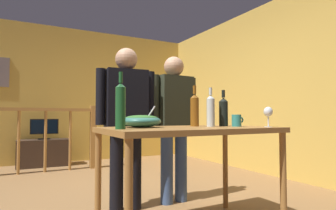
# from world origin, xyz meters

# --- Properties ---
(ground_plane) EXTENTS (8.21, 8.21, 0.00)m
(ground_plane) POSITION_xyz_m (0.00, 0.00, 0.00)
(ground_plane) COLOR olive
(back_wall) EXTENTS (4.85, 0.10, 2.68)m
(back_wall) POSITION_xyz_m (0.00, 3.16, 1.34)
(back_wall) COLOR gold
(back_wall) RESTS_ON ground_plane
(side_wall_right) EXTENTS (0.10, 4.73, 2.68)m
(side_wall_right) POSITION_xyz_m (2.43, 0.95, 1.34)
(side_wall_right) COLOR gold
(side_wall_right) RESTS_ON ground_plane
(stair_railing) EXTENTS (2.39, 0.10, 1.08)m
(stair_railing) POSITION_xyz_m (-0.64, 2.19, 0.64)
(stair_railing) COLOR #9E6B33
(stair_railing) RESTS_ON ground_plane
(tv_console) EXTENTS (0.90, 0.40, 0.48)m
(tv_console) POSITION_xyz_m (-0.62, 2.81, 0.24)
(tv_console) COLOR #38281E
(tv_console) RESTS_ON ground_plane
(flat_screen_tv) EXTENTS (0.47, 0.12, 0.37)m
(flat_screen_tv) POSITION_xyz_m (-0.62, 2.78, 0.70)
(flat_screen_tv) COLOR black
(flat_screen_tv) RESTS_ON tv_console
(serving_table) EXTENTS (1.34, 0.77, 0.81)m
(serving_table) POSITION_xyz_m (0.16, -0.91, 0.73)
(serving_table) COLOR #9E6B33
(serving_table) RESTS_ON ground_plane
(salad_bowl) EXTENTS (0.30, 0.30, 0.17)m
(salad_bowl) POSITION_xyz_m (-0.19, -0.77, 0.87)
(salad_bowl) COLOR #337060
(salad_bowl) RESTS_ON serving_table
(wine_glass) EXTENTS (0.07, 0.07, 0.16)m
(wine_glass) POSITION_xyz_m (0.73, -1.18, 0.93)
(wine_glass) COLOR silver
(wine_glass) RESTS_ON serving_table
(wine_bottle_amber) EXTENTS (0.07, 0.07, 0.35)m
(wine_bottle_amber) POSITION_xyz_m (0.30, -0.77, 0.96)
(wine_bottle_amber) COLOR brown
(wine_bottle_amber) RESTS_ON serving_table
(wine_bottle_clear) EXTENTS (0.07, 0.07, 0.33)m
(wine_bottle_clear) POSITION_xyz_m (0.39, -0.88, 0.95)
(wine_bottle_clear) COLOR silver
(wine_bottle_clear) RESTS_ON serving_table
(wine_bottle_dark) EXTENTS (0.08, 0.08, 0.31)m
(wine_bottle_dark) POSITION_xyz_m (0.54, -0.86, 0.94)
(wine_bottle_dark) COLOR black
(wine_bottle_dark) RESTS_ON serving_table
(wine_bottle_green) EXTENTS (0.07, 0.07, 0.38)m
(wine_bottle_green) POSITION_xyz_m (-0.43, -0.99, 0.98)
(wine_bottle_green) COLOR #1E5628
(wine_bottle_green) RESTS_ON serving_table
(mug_teal) EXTENTS (0.11, 0.08, 0.10)m
(mug_teal) POSITION_xyz_m (0.59, -0.96, 0.86)
(mug_teal) COLOR teal
(mug_teal) RESTS_ON serving_table
(person_standing_left) EXTENTS (0.58, 0.25, 1.57)m
(person_standing_left) POSITION_xyz_m (-0.11, -0.17, 0.92)
(person_standing_left) COLOR black
(person_standing_left) RESTS_ON ground_plane
(person_standing_right) EXTENTS (0.56, 0.25, 1.54)m
(person_standing_right) POSITION_xyz_m (0.43, -0.17, 0.90)
(person_standing_right) COLOR #3D5684
(person_standing_right) RESTS_ON ground_plane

